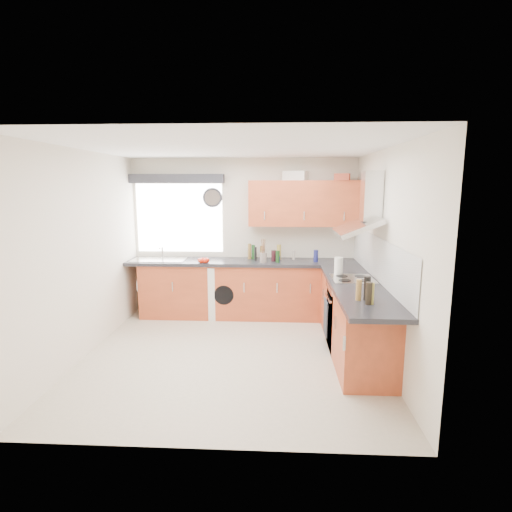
# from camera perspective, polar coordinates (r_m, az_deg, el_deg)

# --- Properties ---
(ground_plane) EXTENTS (3.60, 3.60, 0.00)m
(ground_plane) POSITION_cam_1_polar(r_m,az_deg,el_deg) (5.12, -3.39, -13.91)
(ground_plane) COLOR beige
(ceiling) EXTENTS (3.60, 3.60, 0.02)m
(ceiling) POSITION_cam_1_polar(r_m,az_deg,el_deg) (4.69, -3.72, 15.21)
(ceiling) COLOR white
(ceiling) RESTS_ON wall_back
(wall_back) EXTENTS (3.60, 0.02, 2.50)m
(wall_back) POSITION_cam_1_polar(r_m,az_deg,el_deg) (6.52, -1.76, 2.78)
(wall_back) COLOR silver
(wall_back) RESTS_ON ground_plane
(wall_front) EXTENTS (3.60, 0.02, 2.50)m
(wall_front) POSITION_cam_1_polar(r_m,az_deg,el_deg) (3.01, -7.44, -6.01)
(wall_front) COLOR silver
(wall_front) RESTS_ON ground_plane
(wall_left) EXTENTS (0.02, 3.60, 2.50)m
(wall_left) POSITION_cam_1_polar(r_m,az_deg,el_deg) (5.26, -23.41, 0.19)
(wall_left) COLOR silver
(wall_left) RESTS_ON ground_plane
(wall_right) EXTENTS (0.02, 3.60, 2.50)m
(wall_right) POSITION_cam_1_polar(r_m,az_deg,el_deg) (4.88, 17.93, -0.18)
(wall_right) COLOR silver
(wall_right) RESTS_ON ground_plane
(window) EXTENTS (1.40, 0.02, 1.10)m
(window) POSITION_cam_1_polar(r_m,az_deg,el_deg) (6.65, -10.88, 5.35)
(window) COLOR white
(window) RESTS_ON wall_back
(window_blind) EXTENTS (1.50, 0.18, 0.14)m
(window_blind) POSITION_cam_1_polar(r_m,az_deg,el_deg) (6.54, -11.26, 10.79)
(window_blind) COLOR #28292F
(window_blind) RESTS_ON wall_back
(splashback) EXTENTS (0.01, 3.00, 0.54)m
(splashback) POSITION_cam_1_polar(r_m,az_deg,el_deg) (5.18, 16.94, -0.35)
(splashback) COLOR white
(splashback) RESTS_ON wall_right
(base_cab_back) EXTENTS (3.00, 0.58, 0.86)m
(base_cab_back) POSITION_cam_1_polar(r_m,az_deg,el_deg) (6.40, -2.83, -4.84)
(base_cab_back) COLOR #A04021
(base_cab_back) RESTS_ON ground_plane
(base_cab_corner) EXTENTS (0.60, 0.60, 0.86)m
(base_cab_corner) POSITION_cam_1_polar(r_m,az_deg,el_deg) (6.43, 11.54, -4.97)
(base_cab_corner) COLOR #A04021
(base_cab_corner) RESTS_ON ground_plane
(base_cab_right) EXTENTS (0.58, 2.10, 0.86)m
(base_cab_right) POSITION_cam_1_polar(r_m,az_deg,el_deg) (5.16, 13.86, -8.85)
(base_cab_right) COLOR #A04021
(base_cab_right) RESTS_ON ground_plane
(worktop_back) EXTENTS (3.60, 0.62, 0.05)m
(worktop_back) POSITION_cam_1_polar(r_m,az_deg,el_deg) (6.28, -1.97, -0.87)
(worktop_back) COLOR black
(worktop_back) RESTS_ON base_cab_back
(worktop_right) EXTENTS (0.62, 2.42, 0.05)m
(worktop_right) POSITION_cam_1_polar(r_m,az_deg,el_deg) (4.89, 14.29, -4.37)
(worktop_right) COLOR black
(worktop_right) RESTS_ON base_cab_right
(sink) EXTENTS (0.84, 0.46, 0.10)m
(sink) POSITION_cam_1_polar(r_m,az_deg,el_deg) (6.52, -13.70, -0.17)
(sink) COLOR silver
(sink) RESTS_ON worktop_back
(oven) EXTENTS (0.56, 0.58, 0.85)m
(oven) POSITION_cam_1_polar(r_m,az_deg,el_deg) (5.30, 13.45, -8.38)
(oven) COLOR black
(oven) RESTS_ON ground_plane
(hob_plate) EXTENTS (0.52, 0.52, 0.01)m
(hob_plate) POSITION_cam_1_polar(r_m,az_deg,el_deg) (5.17, 13.67, -3.20)
(hob_plate) COLOR silver
(hob_plate) RESTS_ON worktop_right
(extractor_hood) EXTENTS (0.52, 0.78, 0.66)m
(extractor_hood) POSITION_cam_1_polar(r_m,az_deg,el_deg) (5.07, 15.19, 6.24)
(extractor_hood) COLOR silver
(extractor_hood) RESTS_ON wall_right
(upper_cabinets) EXTENTS (1.70, 0.35, 0.70)m
(upper_cabinets) POSITION_cam_1_polar(r_m,az_deg,el_deg) (6.29, 6.81, 7.48)
(upper_cabinets) COLOR #A04021
(upper_cabinets) RESTS_ON wall_back
(washing_machine) EXTENTS (0.65, 0.63, 0.84)m
(washing_machine) POSITION_cam_1_polar(r_m,az_deg,el_deg) (6.43, -4.28, -4.89)
(washing_machine) COLOR white
(washing_machine) RESTS_ON ground_plane
(wall_clock) EXTENTS (0.31, 0.04, 0.31)m
(wall_clock) POSITION_cam_1_polar(r_m,az_deg,el_deg) (6.49, -6.27, 8.29)
(wall_clock) COLOR #28292F
(wall_clock) RESTS_ON wall_back
(casserole) EXTENTS (0.41, 0.35, 0.14)m
(casserole) POSITION_cam_1_polar(r_m,az_deg,el_deg) (6.37, 5.65, 11.33)
(casserole) COLOR white
(casserole) RESTS_ON upper_cabinets
(storage_box) EXTENTS (0.26, 0.24, 0.10)m
(storage_box) POSITION_cam_1_polar(r_m,az_deg,el_deg) (6.24, 12.21, 10.99)
(storage_box) COLOR #9D3A25
(storage_box) RESTS_ON upper_cabinets
(utensil_pot) EXTENTS (0.12, 0.12, 0.15)m
(utensil_pot) POSITION_cam_1_polar(r_m,az_deg,el_deg) (6.10, 1.05, -0.25)
(utensil_pot) COLOR slate
(utensil_pot) RESTS_ON worktop_back
(kitchen_roll) EXTENTS (0.12, 0.12, 0.24)m
(kitchen_roll) POSITION_cam_1_polar(r_m,az_deg,el_deg) (5.33, 11.70, -1.46)
(kitchen_roll) COLOR white
(kitchen_roll) RESTS_ON worktop_right
(tomato_cluster) EXTENTS (0.19, 0.19, 0.07)m
(tomato_cluster) POSITION_cam_1_polar(r_m,az_deg,el_deg) (6.15, -7.50, -0.62)
(tomato_cluster) COLOR red
(tomato_cluster) RESTS_ON worktop_back
(jar_0) EXTENTS (0.07, 0.07, 0.09)m
(jar_0) POSITION_cam_1_polar(r_m,az_deg,el_deg) (6.13, 3.15, -0.48)
(jar_0) COLOR #171D50
(jar_0) RESTS_ON worktop_back
(jar_1) EXTENTS (0.07, 0.07, 0.24)m
(jar_1) POSITION_cam_1_polar(r_m,az_deg,el_deg) (6.33, 3.30, 0.55)
(jar_1) COLOR #A38A38
(jar_1) RESTS_ON worktop_back
(jar_2) EXTENTS (0.04, 0.04, 0.12)m
(jar_2) POSITION_cam_1_polar(r_m,az_deg,el_deg) (6.29, 2.52, -0.10)
(jar_2) COLOR brown
(jar_2) RESTS_ON worktop_back
(jar_3) EXTENTS (0.07, 0.07, 0.17)m
(jar_3) POSITION_cam_1_polar(r_m,az_deg,el_deg) (6.21, 2.52, 0.04)
(jar_3) COLOR #361319
(jar_3) RESTS_ON worktop_back
(jar_4) EXTENTS (0.06, 0.06, 0.25)m
(jar_4) POSITION_cam_1_polar(r_m,az_deg,el_deg) (6.39, -0.93, 0.67)
(jar_4) COLOR brown
(jar_4) RESTS_ON worktop_back
(jar_5) EXTENTS (0.04, 0.04, 0.22)m
(jar_5) POSITION_cam_1_polar(r_m,az_deg,el_deg) (6.23, -0.08, 0.30)
(jar_5) COLOR black
(jar_5) RESTS_ON worktop_back
(jar_6) EXTENTS (0.05, 0.05, 0.15)m
(jar_6) POSITION_cam_1_polar(r_m,az_deg,el_deg) (6.32, 1.00, 0.10)
(jar_6) COLOR #A89D8F
(jar_6) RESTS_ON worktop_back
(jar_7) EXTENTS (0.06, 0.06, 0.22)m
(jar_7) POSITION_cam_1_polar(r_m,az_deg,el_deg) (6.39, -0.38, 0.57)
(jar_7) COLOR #1A4B1D
(jar_7) RESTS_ON worktop_back
(jar_8) EXTENTS (0.07, 0.07, 0.18)m
(jar_8) POSITION_cam_1_polar(r_m,az_deg,el_deg) (6.22, 8.54, 0.01)
(jar_8) COLOR navy
(jar_8) RESTS_ON worktop_back
(jar_9) EXTENTS (0.06, 0.06, 0.18)m
(jar_9) POSITION_cam_1_polar(r_m,az_deg,el_deg) (6.11, 3.11, -0.08)
(jar_9) COLOR #163C15
(jar_9) RESTS_ON worktop_back
(jar_10) EXTENTS (0.06, 0.06, 0.22)m
(jar_10) POSITION_cam_1_polar(r_m,az_deg,el_deg) (6.36, 0.87, 0.48)
(jar_10) COLOR brown
(jar_10) RESTS_ON worktop_back
(jar_11) EXTENTS (0.04, 0.04, 0.14)m
(jar_11) POSITION_cam_1_polar(r_m,az_deg,el_deg) (6.36, 5.41, 0.11)
(jar_11) COLOR #AEA294
(jar_11) RESTS_ON worktop_back
(bottle_0) EXTENTS (0.07, 0.07, 0.23)m
(bottle_0) POSITION_cam_1_polar(r_m,az_deg,el_deg) (4.12, 15.82, -5.15)
(bottle_0) COLOR black
(bottle_0) RESTS_ON worktop_right
(bottle_1) EXTENTS (0.07, 0.07, 0.25)m
(bottle_1) POSITION_cam_1_polar(r_m,az_deg,el_deg) (4.28, 15.59, -4.44)
(bottle_1) COLOR black
(bottle_1) RESTS_ON worktop_right
(bottle_2) EXTENTS (0.06, 0.06, 0.22)m
(bottle_2) POSITION_cam_1_polar(r_m,az_deg,el_deg) (4.24, 14.46, -4.72)
(bottle_2) COLOR olive
(bottle_2) RESTS_ON worktop_right
(bottle_3) EXTENTS (0.05, 0.05, 0.22)m
(bottle_3) POSITION_cam_1_polar(r_m,az_deg,el_deg) (4.14, 16.17, -5.17)
(bottle_3) COLOR olive
(bottle_3) RESTS_ON worktop_right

